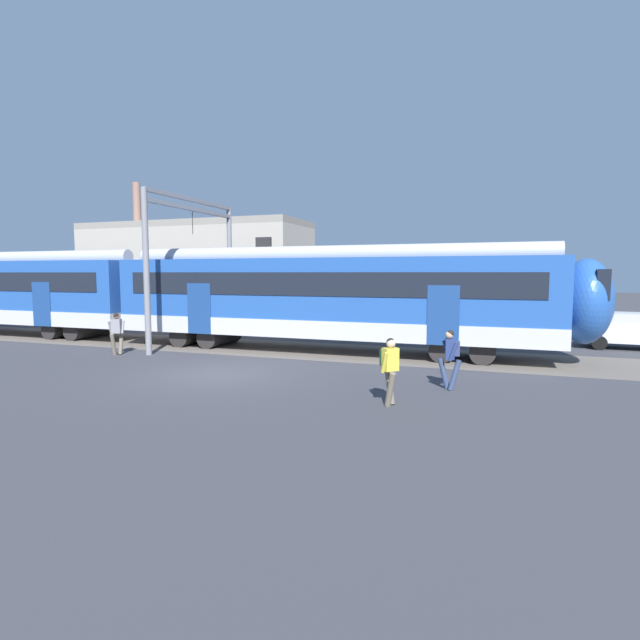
# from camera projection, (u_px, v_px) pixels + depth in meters

# --- Properties ---
(ground_plane) EXTENTS (160.00, 160.00, 0.00)m
(ground_plane) POSITION_uv_depth(u_px,v_px,m) (218.00, 374.00, 15.92)
(ground_plane) COLOR #38383D
(track_bed) EXTENTS (80.00, 4.40, 0.01)m
(track_bed) POSITION_uv_depth(u_px,v_px,m) (111.00, 339.00, 24.31)
(track_bed) COLOR #605951
(track_bed) RESTS_ON ground
(commuter_train) EXTENTS (56.65, 3.07, 4.73)m
(commuter_train) POSITION_uv_depth(u_px,v_px,m) (7.00, 291.00, 26.39)
(commuter_train) COLOR silver
(commuter_train) RESTS_ON ground
(pedestrian_grey) EXTENTS (0.53, 0.70, 1.67)m
(pedestrian_grey) POSITION_uv_depth(u_px,v_px,m) (117.00, 331.00, 19.63)
(pedestrian_grey) COLOR #6B6051
(pedestrian_grey) RESTS_ON ground
(pedestrian_yellow) EXTENTS (0.50, 0.68, 1.67)m
(pedestrian_yellow) POSITION_uv_depth(u_px,v_px,m) (390.00, 365.00, 12.10)
(pedestrian_yellow) COLOR #6B6051
(pedestrian_yellow) RESTS_ON ground
(pedestrian_navy) EXTENTS (0.68, 0.54, 1.67)m
(pedestrian_navy) POSITION_uv_depth(u_px,v_px,m) (450.00, 354.00, 13.73)
(pedestrian_navy) COLOR navy
(pedestrian_navy) RESTS_ON ground
(parked_car_white) EXTENTS (4.08, 1.93, 1.54)m
(parked_car_white) POSITION_uv_depth(u_px,v_px,m) (630.00, 331.00, 21.13)
(parked_car_white) COLOR silver
(parked_car_white) RESTS_ON ground
(catenary_gantry) EXTENTS (0.24, 6.64, 6.53)m
(catenary_gantry) POSITION_uv_depth(u_px,v_px,m) (193.00, 249.00, 22.29)
(catenary_gantry) COLOR gray
(catenary_gantry) RESTS_ON ground
(background_building) EXTENTS (14.67, 5.00, 9.20)m
(background_building) POSITION_uv_depth(u_px,v_px,m) (195.00, 273.00, 32.14)
(background_building) COLOR #B2A899
(background_building) RESTS_ON ground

